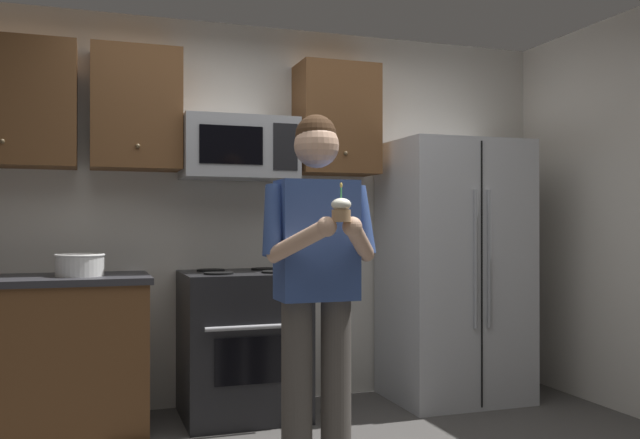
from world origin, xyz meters
TOP-DOWN VIEW (x-y plane):
  - wall_back at (0.00, 1.75)m, footprint 4.40×0.10m
  - oven_range at (-0.15, 1.36)m, footprint 0.76×0.70m
  - microwave at (-0.15, 1.48)m, footprint 0.74×0.41m
  - refrigerator at (1.35, 1.32)m, footprint 0.90×0.75m
  - cabinet_row_upper at (-0.72, 1.53)m, footprint 2.78×0.36m
  - counter_left at (-1.45, 1.38)m, footprint 1.44×0.66m
  - bowl_large_white at (-1.13, 1.34)m, footprint 0.29×0.29m
  - person at (-0.04, 0.21)m, footprint 0.60×0.48m
  - cupcake at (-0.04, -0.12)m, footprint 0.09×0.09m

SIDE VIEW (x-z plane):
  - oven_range at x=-0.15m, z-range 0.00..0.93m
  - counter_left at x=-1.45m, z-range 0.00..0.92m
  - refrigerator at x=1.35m, z-range 0.00..1.80m
  - bowl_large_white at x=-1.13m, z-range 0.92..1.06m
  - person at x=-0.04m, z-range 0.11..1.88m
  - cupcake at x=-0.04m, z-range 1.20..1.38m
  - wall_back at x=0.00m, z-range 0.00..2.60m
  - microwave at x=-0.15m, z-range 1.52..1.92m
  - cabinet_row_upper at x=-0.72m, z-range 1.57..2.33m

